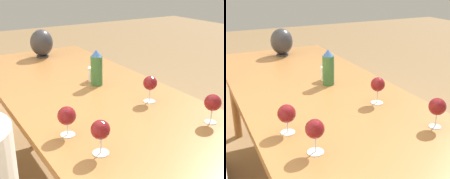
# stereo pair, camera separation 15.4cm
# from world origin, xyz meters

# --- Properties ---
(dining_table) EXTENTS (2.55, 0.95, 0.77)m
(dining_table) POSITION_xyz_m (0.00, 0.00, 0.70)
(dining_table) COLOR #936033
(dining_table) RESTS_ON ground_plane
(water_bottle) EXTENTS (0.08, 0.08, 0.23)m
(water_bottle) POSITION_xyz_m (0.17, -0.10, 0.88)
(water_bottle) COLOR #336638
(water_bottle) RESTS_ON dining_table
(water_tumbler) EXTENTS (0.07, 0.07, 0.09)m
(water_tumbler) POSITION_xyz_m (0.25, -0.12, 0.81)
(water_tumbler) COLOR silver
(water_tumbler) RESTS_ON dining_table
(vase) EXTENTS (0.19, 0.19, 0.23)m
(vase) POSITION_xyz_m (1.02, -0.05, 0.89)
(vase) COLOR #2D2D33
(vase) RESTS_ON dining_table
(wine_glass_0) EXTENTS (0.08, 0.08, 0.14)m
(wine_glass_0) POSITION_xyz_m (-0.55, 0.28, 0.87)
(wine_glass_0) COLOR silver
(wine_glass_0) RESTS_ON dining_table
(wine_glass_1) EXTENTS (0.08, 0.08, 0.14)m
(wine_glass_1) POSITION_xyz_m (-0.59, -0.31, 0.87)
(wine_glass_1) COLOR silver
(wine_glass_1) RESTS_ON dining_table
(wine_glass_3) EXTENTS (0.08, 0.08, 0.14)m
(wine_glass_3) POSITION_xyz_m (-0.34, 0.33, 0.86)
(wine_glass_3) COLOR silver
(wine_glass_3) RESTS_ON dining_table
(wine_glass_4) EXTENTS (0.08, 0.08, 0.15)m
(wine_glass_4) POSITION_xyz_m (-0.23, -0.22, 0.87)
(wine_glass_4) COLOR silver
(wine_glass_4) RESTS_ON dining_table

